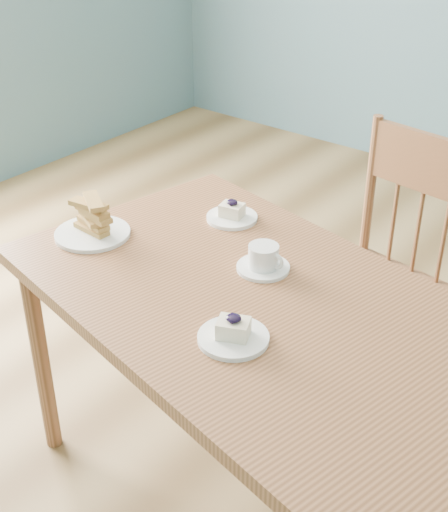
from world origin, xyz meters
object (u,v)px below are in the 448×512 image
(cheesecake_plate_near, at_px, (233,334))
(dining_chair, at_px, (387,281))
(cheesecake_plate_far, at_px, (232,214))
(dining_table, at_px, (264,327))
(coffee_cup, at_px, (264,260))
(biscotti_plate, at_px, (91,223))

(cheesecake_plate_near, bearing_deg, dining_chair, 89.99)
(cheesecake_plate_far, bearing_deg, dining_table, -41.77)
(cheesecake_plate_far, xyz_separation_m, coffee_cup, (0.24, -0.18, 0.01))
(cheesecake_plate_far, bearing_deg, biscotti_plate, -127.57)
(dining_table, bearing_deg, coffee_cup, 138.81)
(dining_chair, relative_size, biscotti_plate, 4.45)
(cheesecake_plate_far, relative_size, biscotti_plate, 0.71)
(dining_table, xyz_separation_m, coffee_cup, (-0.10, 0.13, 0.10))
(coffee_cup, bearing_deg, cheesecake_plate_near, -65.34)
(dining_chair, xyz_separation_m, cheesecake_plate_near, (-0.00, -0.82, 0.27))
(cheesecake_plate_near, distance_m, cheesecake_plate_far, 0.60)
(cheesecake_plate_near, height_order, cheesecake_plate_far, cheesecake_plate_near)
(dining_chair, height_order, cheesecake_plate_far, dining_chair)
(dining_table, distance_m, cheesecake_plate_far, 0.46)
(cheesecake_plate_far, distance_m, coffee_cup, 0.30)
(coffee_cup, bearing_deg, biscotti_plate, -161.44)
(biscotti_plate, bearing_deg, dining_chair, 47.31)
(coffee_cup, height_order, biscotti_plate, biscotti_plate)
(biscotti_plate, bearing_deg, cheesecake_plate_near, -12.80)
(dining_table, relative_size, cheesecake_plate_far, 9.89)
(cheesecake_plate_near, height_order, biscotti_plate, biscotti_plate)
(cheesecake_plate_near, xyz_separation_m, cheesecake_plate_far, (-0.37, 0.47, -0.00))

